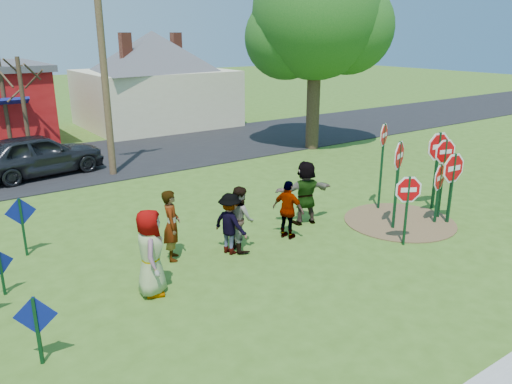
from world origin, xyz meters
TOP-DOWN VIEW (x-y plane):
  - ground at (0.00, 0.00)m, footprint 120.00×120.00m
  - road at (0.00, 11.50)m, footprint 120.00×7.50m
  - dirt_patch at (4.50, -1.00)m, footprint 3.20×3.20m
  - cream_house at (5.50, 18.00)m, footprint 9.40×9.40m
  - stop_sign_a at (3.25, -2.15)m, footprint 0.84×0.46m
  - stop_sign_b at (4.85, 0.12)m, footprint 0.86×0.41m
  - stop_sign_c at (5.70, -1.44)m, footprint 0.95×0.24m
  - stop_sign_d at (6.29, -0.81)m, footprint 1.17×0.20m
  - stop_sign_e at (5.26, -1.65)m, footprint 1.02×0.29m
  - stop_sign_f at (5.56, -1.86)m, footprint 1.15×0.10m
  - stop_sign_g at (3.92, -1.25)m, footprint 0.99×0.42m
  - blue_diamond_a at (-5.65, -1.86)m, footprint 0.64×0.30m
  - blue_diamond_c at (-5.74, 1.00)m, footprint 0.55×0.17m
  - blue_diamond_d at (-4.93, 2.83)m, footprint 0.71×0.07m
  - person_a at (-3.16, -0.75)m, footprint 0.91×1.08m
  - person_b at (-2.04, 0.55)m, footprint 0.66×0.76m
  - person_c at (-0.38, 0.09)m, footprint 0.75×0.90m
  - person_d at (-0.70, 0.04)m, footprint 0.82×1.13m
  - person_e at (1.07, -0.05)m, footprint 0.70×1.01m
  - person_f at (2.17, 0.53)m, footprint 1.81×0.99m
  - suv at (-2.93, 10.20)m, footprint 5.01×2.56m
  - utility_pole at (-0.56, 8.79)m, footprint 2.08×0.26m
  - leafy_tree at (9.02, 7.86)m, footprint 6.28×5.73m
  - bare_tree_east at (-3.15, 14.51)m, footprint 1.80×1.80m
  - bare_tree_extra at (-2.63, 13.18)m, footprint 1.80×1.80m

SIDE VIEW (x-z plane):
  - ground at x=0.00m, z-range 0.00..0.00m
  - dirt_patch at x=4.50m, z-range 0.00..0.03m
  - road at x=0.00m, z-range 0.00..0.04m
  - blue_diamond_c at x=-5.74m, z-range 0.11..1.14m
  - blue_diamond_a at x=-5.65m, z-range 0.14..1.40m
  - person_d at x=-0.70m, z-range 0.00..1.57m
  - person_e at x=1.07m, z-range 0.00..1.60m
  - person_c at x=-0.38m, z-range 0.00..1.68m
  - suv at x=-2.93m, z-range 0.04..1.67m
  - person_b at x=-2.04m, z-range 0.00..1.76m
  - person_f at x=2.17m, z-range 0.00..1.86m
  - blue_diamond_d at x=-4.93m, z-range 0.19..1.70m
  - person_a at x=-3.16m, z-range 0.00..1.89m
  - stop_sign_e at x=5.26m, z-range 0.31..2.22m
  - stop_sign_a at x=3.25m, z-range 0.36..2.34m
  - stop_sign_f at x=5.56m, z-range 0.42..2.64m
  - stop_sign_c at x=5.70m, z-range 0.51..3.02m
  - stop_sign_d at x=6.29m, z-range 0.53..3.11m
  - stop_sign_g at x=3.92m, z-range 0.53..3.18m
  - stop_sign_b at x=4.85m, z-range 0.66..3.49m
  - bare_tree_extra at x=-2.63m, z-range 0.64..5.00m
  - cream_house at x=5.50m, z-range -0.33..6.17m
  - bare_tree_east at x=-3.15m, z-range 0.67..5.25m
  - utility_pole at x=-0.56m, z-range 0.22..8.74m
  - leafy_tree at x=9.02m, z-range 1.28..10.21m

